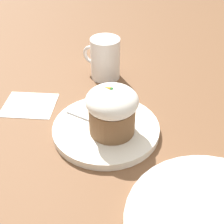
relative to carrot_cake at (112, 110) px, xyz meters
name	(u,v)px	position (x,y,z in m)	size (l,w,h in m)	color
ground_plane	(106,132)	(0.02, -0.01, -0.06)	(4.00, 4.00, 0.00)	brown
dessert_plate	(106,129)	(0.02, -0.01, -0.06)	(0.21, 0.21, 0.01)	white
carrot_cake	(112,110)	(0.00, 0.00, 0.00)	(0.10, 0.10, 0.10)	brown
spoon	(107,125)	(0.02, -0.01, -0.05)	(0.13, 0.03, 0.01)	silver
coffee_cup	(105,58)	(0.13, -0.19, -0.01)	(0.10, 0.07, 0.10)	white
paper_napkin	(29,105)	(0.21, 0.00, -0.06)	(0.14, 0.13, 0.00)	white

